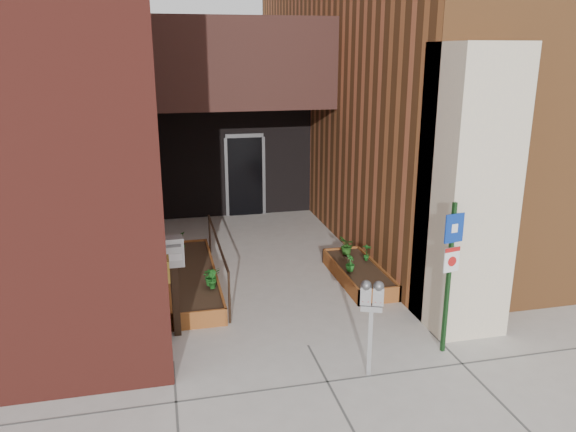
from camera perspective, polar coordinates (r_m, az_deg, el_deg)
ground at (r=8.69m, az=2.05°, el=-13.01°), size 80.00×80.00×0.00m
architecture at (r=14.33m, az=-6.11°, el=19.17°), size 20.00×14.60×10.00m
planter_left at (r=10.83m, az=-9.73°, el=-6.29°), size 0.90×3.60×0.30m
planter_right at (r=10.97m, az=7.17°, el=-5.87°), size 0.80×2.20×0.30m
handrail at (r=10.59m, az=-7.17°, el=-3.13°), size 0.04×3.34×0.90m
parking_meter at (r=7.58m, az=8.50°, el=-8.70°), size 0.32×0.21×1.38m
sign_post at (r=8.26m, az=16.18°, el=-4.57°), size 0.31×0.10×2.28m
payment_dropbox at (r=8.67m, az=-11.54°, el=-4.94°), size 0.33×0.26×1.61m
shrub_left_a at (r=10.00m, az=-7.81°, el=-6.05°), size 0.38×0.38×0.34m
shrub_left_b at (r=9.89m, az=-7.73°, el=-6.38°), size 0.22×0.22×0.32m
shrub_left_c at (r=11.75m, az=-11.63°, el=-2.78°), size 0.27×0.27×0.35m
shrub_left_d at (r=11.77m, az=-10.79°, el=-2.54°), size 0.24×0.24×0.40m
shrub_right_a at (r=10.59m, az=6.34°, el=-4.78°), size 0.25×0.25×0.31m
shrub_right_b at (r=11.14m, az=8.01°, el=-3.66°), size 0.26×0.26×0.35m
shrub_right_c at (r=11.41m, az=6.01°, el=-3.02°), size 0.40×0.40×0.38m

